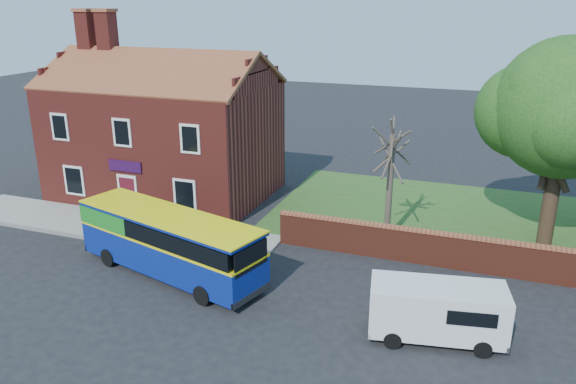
% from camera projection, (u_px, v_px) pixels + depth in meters
% --- Properties ---
extents(ground, '(120.00, 120.00, 0.00)m').
position_uv_depth(ground, '(168.00, 305.00, 21.63)').
color(ground, black).
rests_on(ground, ground).
extents(pavement, '(18.00, 3.50, 0.12)m').
position_uv_depth(pavement, '(110.00, 226.00, 28.99)').
color(pavement, gray).
rests_on(pavement, ground).
extents(kerb, '(18.00, 0.15, 0.14)m').
position_uv_depth(kerb, '(88.00, 238.00, 27.44)').
color(kerb, slate).
rests_on(kerb, ground).
extents(grass_strip, '(26.00, 12.00, 0.04)m').
position_uv_depth(grass_strip, '(522.00, 227.00, 28.92)').
color(grass_strip, '#426B28').
rests_on(grass_strip, ground).
extents(shop_building, '(12.30, 8.13, 10.50)m').
position_uv_depth(shop_building, '(165.00, 138.00, 33.01)').
color(shop_building, maroon).
rests_on(shop_building, ground).
extents(boundary_wall, '(22.00, 0.38, 1.60)m').
position_uv_depth(boundary_wall, '(528.00, 262.00, 23.34)').
color(boundary_wall, maroon).
rests_on(boundary_wall, ground).
extents(bus, '(9.22, 4.59, 2.73)m').
position_uv_depth(bus, '(165.00, 239.00, 23.68)').
color(bus, navy).
rests_on(bus, ground).
extents(van_near, '(4.81, 2.59, 2.00)m').
position_uv_depth(van_near, '(438.00, 310.00, 19.14)').
color(van_near, white).
rests_on(van_near, ground).
extents(large_tree, '(7.99, 6.32, 9.75)m').
position_uv_depth(large_tree, '(566.00, 112.00, 25.01)').
color(large_tree, black).
rests_on(large_tree, ground).
extents(bare_tree, '(2.16, 2.58, 5.77)m').
position_uv_depth(bare_tree, '(390.00, 182.00, 26.46)').
color(bare_tree, '#4C4238').
rests_on(bare_tree, ground).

